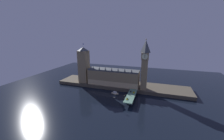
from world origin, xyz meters
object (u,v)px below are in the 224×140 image
at_px(victoria_tower, 84,65).
at_px(car_southbound_trail, 134,92).
at_px(street_lamp_near, 125,97).
at_px(pedestrian_near_rail, 126,96).
at_px(pedestrian_mid_walk, 134,96).
at_px(street_lamp_far, 129,88).
at_px(car_northbound_trail, 127,99).
at_px(boat_upstream, 115,93).
at_px(clock_tower, 145,64).
at_px(car_northbound_lead, 131,91).

bearing_deg(victoria_tower, car_southbound_trail, -15.09).
bearing_deg(street_lamp_near, pedestrian_near_rail, 86.80).
relative_size(pedestrian_mid_walk, street_lamp_far, 0.24).
bearing_deg(victoria_tower, car_northbound_trail, -28.59).
bearing_deg(pedestrian_mid_walk, boat_upstream, 158.75).
bearing_deg(pedestrian_near_rail, clock_tower, 64.67).
distance_m(clock_tower, car_northbound_trail, 60.39).
xyz_separation_m(car_northbound_trail, boat_upstream, (-23.38, 23.63, -5.79)).
bearing_deg(street_lamp_far, street_lamp_near, -90.00).
xyz_separation_m(victoria_tower, car_southbound_trail, (92.09, -24.82, -28.49)).
relative_size(car_northbound_lead, boat_upstream, 0.38).
bearing_deg(street_lamp_far, clock_tower, 41.02).
xyz_separation_m(victoria_tower, street_lamp_near, (84.33, -48.97, -25.35)).
bearing_deg(victoria_tower, pedestrian_mid_walk, -20.76).
bearing_deg(car_southbound_trail, pedestrian_mid_walk, -77.44).
distance_m(car_northbound_trail, boat_upstream, 33.74).
bearing_deg(clock_tower, street_lamp_far, -138.98).
height_order(clock_tower, street_lamp_far, clock_tower).
bearing_deg(street_lamp_near, boat_upstream, 129.29).
xyz_separation_m(car_northbound_lead, boat_upstream, (-23.38, -1.23, -5.77)).
xyz_separation_m(car_northbound_trail, pedestrian_mid_walk, (7.36, 11.68, 0.21)).
bearing_deg(street_lamp_far, pedestrian_near_rail, -88.97).
bearing_deg(car_northbound_lead, boat_upstream, -176.99).
relative_size(car_northbound_trail, boat_upstream, 0.38).
height_order(car_northbound_lead, pedestrian_mid_walk, pedestrian_mid_walk).
height_order(clock_tower, car_northbound_lead, clock_tower).
relative_size(car_northbound_trail, pedestrian_near_rail, 2.52).
xyz_separation_m(car_northbound_lead, street_lamp_far, (-2.85, 3.11, 3.61)).
height_order(car_northbound_trail, pedestrian_near_rail, pedestrian_near_rail).
bearing_deg(clock_tower, car_northbound_lead, -129.22).
xyz_separation_m(car_northbound_trail, street_lamp_far, (-2.85, 27.98, 3.59)).
bearing_deg(boat_upstream, victoria_tower, 159.48).
distance_m(car_northbound_lead, street_lamp_near, 26.68).
distance_m(victoria_tower, pedestrian_near_rail, 98.62).
height_order(car_northbound_lead, street_lamp_far, street_lamp_far).
distance_m(victoria_tower, boat_upstream, 76.30).
bearing_deg(car_northbound_trail, pedestrian_mid_walk, 57.78).
relative_size(clock_tower, boat_upstream, 6.19).
xyz_separation_m(clock_tower, victoria_tower, (-102.94, 3.35, -9.49)).
bearing_deg(car_southbound_trail, clock_tower, 63.19).
xyz_separation_m(car_northbound_lead, car_southbound_trail, (4.91, -2.17, 0.10)).
relative_size(car_southbound_trail, street_lamp_far, 0.70).
xyz_separation_m(car_southbound_trail, pedestrian_near_rail, (-7.36, -16.99, 0.25)).
xyz_separation_m(clock_tower, car_southbound_trail, (-10.85, -21.48, -37.97)).
height_order(car_southbound_trail, pedestrian_mid_walk, pedestrian_mid_walk).
bearing_deg(car_northbound_lead, victoria_tower, 165.44).
bearing_deg(boat_upstream, street_lamp_near, -50.71).
distance_m(street_lamp_far, boat_upstream, 22.98).
bearing_deg(car_northbound_lead, street_lamp_near, -96.19).
xyz_separation_m(clock_tower, car_northbound_trail, (-15.76, -44.16, -38.05)).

